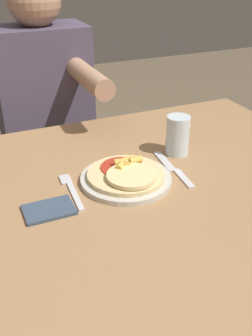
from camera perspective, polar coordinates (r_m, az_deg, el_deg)
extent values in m
cube|color=#9E754C|center=(1.01, 2.05, -3.84)|extent=(1.26, 0.98, 0.03)
cylinder|color=#9E754C|center=(1.78, 12.40, -2.96)|extent=(0.06, 0.06, 0.72)
cylinder|color=beige|center=(1.04, 0.00, -1.59)|extent=(0.24, 0.24, 0.01)
cylinder|color=#E0C689|center=(1.03, 0.00, -0.97)|extent=(0.20, 0.20, 0.01)
cylinder|color=#B22D1E|center=(1.05, -0.67, 0.15)|extent=(0.11, 0.11, 0.00)
cylinder|color=beige|center=(1.00, 0.76, -1.14)|extent=(0.13, 0.13, 0.01)
cylinder|color=gold|center=(1.04, -0.09, 0.72)|extent=(0.02, 0.03, 0.02)
cylinder|color=gold|center=(1.06, 1.45, 1.20)|extent=(0.03, 0.02, 0.02)
cylinder|color=gold|center=(1.03, -0.86, 0.21)|extent=(0.04, 0.04, 0.02)
cylinder|color=gold|center=(1.06, 1.21, 1.06)|extent=(0.03, 0.02, 0.02)
cylinder|color=gold|center=(1.06, 0.59, 1.25)|extent=(0.03, 0.03, 0.02)
cylinder|color=gold|center=(1.05, -0.84, 0.84)|extent=(0.03, 0.03, 0.02)
cube|color=silver|center=(0.98, -7.38, -4.06)|extent=(0.02, 0.13, 0.00)
cube|color=silver|center=(1.05, -8.79, -1.66)|extent=(0.03, 0.05, 0.00)
cube|color=silver|center=(1.06, 8.49, -1.58)|extent=(0.03, 0.10, 0.00)
cube|color=silver|center=(1.14, 5.62, 1.01)|extent=(0.03, 0.12, 0.00)
cylinder|color=silver|center=(1.17, 7.50, 4.72)|extent=(0.07, 0.07, 0.12)
cube|color=#38475B|center=(0.94, -11.18, -5.87)|extent=(0.12, 0.08, 0.01)
cylinder|color=#2D2D38|center=(1.83, -12.64, -5.55)|extent=(0.11, 0.11, 0.54)
cylinder|color=#2D2D38|center=(1.85, -7.84, -4.50)|extent=(0.11, 0.11, 0.54)
cube|color=#4C4256|center=(1.61, -11.87, 10.60)|extent=(0.35, 0.22, 0.51)
sphere|color=tan|center=(1.54, -13.24, 22.65)|extent=(0.19, 0.19, 0.19)
cylinder|color=tan|center=(1.36, -5.33, 12.88)|extent=(0.07, 0.30, 0.07)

